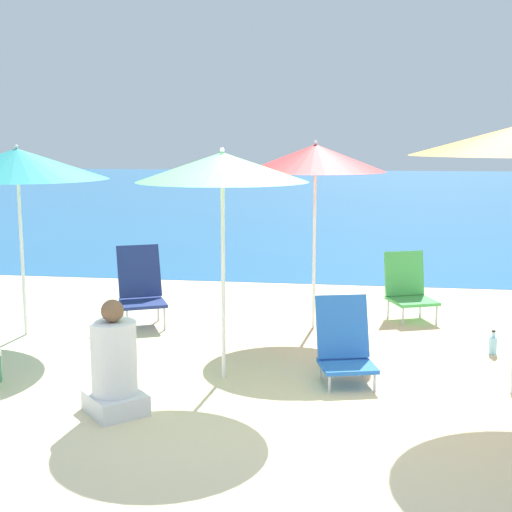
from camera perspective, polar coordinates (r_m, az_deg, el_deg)
The scene contains 10 objects.
ground_plane at distance 6.06m, azimuth -1.37°, elevation -11.24°, with size 60.00×60.00×0.00m, color beige.
sea_water at distance 30.48m, azimuth 6.57°, elevation 5.24°, with size 60.00×40.00×0.01m.
beach_umbrella_teal at distance 8.03m, azimuth -18.57°, elevation 6.99°, with size 1.92×1.92×2.07m.
beach_umbrella_green at distance 6.18m, azimuth -2.71°, elevation 7.08°, with size 1.50×1.50×2.06m.
beach_umbrella_red at distance 7.94m, azimuth 4.78°, elevation 7.80°, with size 1.57×1.57×2.12m.
beach_chair_blue at distance 6.40m, azimuth 7.09°, elevation -6.98°, with size 0.59×0.63×0.75m.
beach_chair_navy at distance 8.36m, azimuth -9.20°, elevation -2.40°, with size 0.72×0.79×0.90m.
beach_chair_green at distance 8.74m, azimuth 12.08°, elevation -2.45°, with size 0.66×0.70×0.79m.
person_seated_near at distance 5.73m, azimuth -11.27°, elevation -8.75°, with size 0.60×0.61×0.91m.
water_bottle at distance 7.55m, azimuth 18.42°, elevation -6.76°, with size 0.08×0.08×0.25m.
Camera 1 is at (0.97, -5.59, 2.12)m, focal length 50.00 mm.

